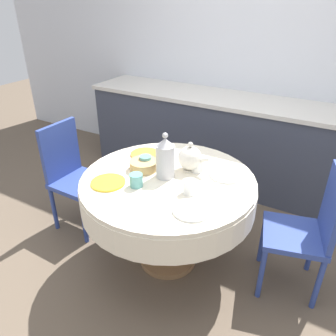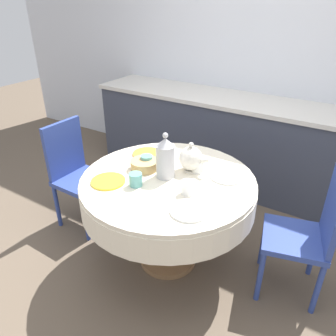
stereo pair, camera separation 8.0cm
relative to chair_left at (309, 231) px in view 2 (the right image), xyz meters
name	(u,v)px [view 2 (the right image)]	position (x,y,z in m)	size (l,w,h in m)	color
ground_plane	(168,259)	(-0.92, -0.24, -0.51)	(12.00, 12.00, 0.00)	brown
wall_back	(261,56)	(-0.92, 1.50, 0.79)	(7.00, 0.05, 2.60)	silver
kitchen_counter	(240,143)	(-0.92, 1.17, -0.05)	(3.24, 0.64, 0.93)	#383D4C
dining_table	(168,194)	(-0.92, -0.24, 0.10)	(1.21, 1.21, 0.74)	olive
chair_left	(309,231)	(0.00, 0.00, 0.00)	(0.49, 0.49, 0.93)	#2D428E
chair_right	(76,170)	(-1.87, -0.22, 0.00)	(0.41, 0.41, 0.93)	#2D428E
plate_near_left	(108,181)	(-1.23, -0.50, 0.23)	(0.23, 0.23, 0.01)	yellow
cup_near_left	(136,180)	(-1.05, -0.43, 0.27)	(0.09, 0.09, 0.09)	#5BA39E
plate_near_right	(189,211)	(-0.61, -0.50, 0.23)	(0.23, 0.23, 0.01)	white
cup_near_right	(188,188)	(-0.71, -0.33, 0.27)	(0.09, 0.09, 0.09)	white
plate_far_left	(147,154)	(-1.26, -0.01, 0.23)	(0.23, 0.23, 0.01)	orange
cup_far_left	(147,161)	(-1.14, -0.18, 0.27)	(0.09, 0.09, 0.09)	#5BA39E
plate_far_right	(227,176)	(-0.59, -0.01, 0.23)	(0.23, 0.23, 0.01)	white
cup_far_right	(198,166)	(-0.79, -0.05, 0.27)	(0.09, 0.09, 0.09)	white
coffee_carafe	(165,158)	(-0.95, -0.23, 0.36)	(0.13, 0.13, 0.33)	#B2B2B7
teapot	(191,159)	(-0.84, -0.06, 0.32)	(0.23, 0.17, 0.22)	silver
bread_basket	(144,165)	(-1.14, -0.21, 0.26)	(0.20, 0.20, 0.07)	tan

